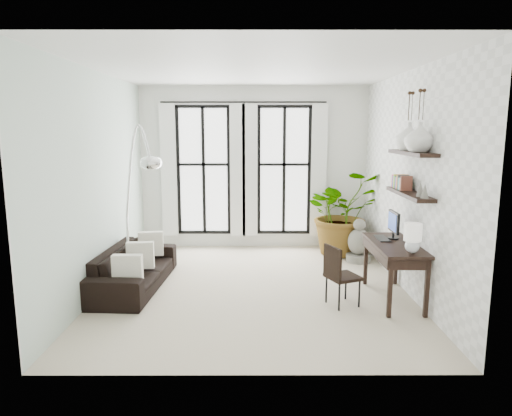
{
  "coord_description": "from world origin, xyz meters",
  "views": [
    {
      "loc": [
        0.02,
        -6.59,
        2.36
      ],
      "look_at": [
        0.04,
        0.3,
        1.17
      ],
      "focal_mm": 32.0,
      "sensor_mm": 36.0,
      "label": 1
    }
  ],
  "objects_px": {
    "sofa": "(134,268)",
    "plant": "(342,212)",
    "desk_chair": "(338,272)",
    "buddha": "(359,244)",
    "arc_lamp": "(140,188)",
    "desk": "(395,249)"
  },
  "relations": [
    {
      "from": "desk_chair",
      "to": "buddha",
      "type": "relative_size",
      "value": 1.06
    },
    {
      "from": "arc_lamp",
      "to": "desk",
      "type": "bearing_deg",
      "value": -9.94
    },
    {
      "from": "buddha",
      "to": "desk",
      "type": "bearing_deg",
      "value": -88.45
    },
    {
      "from": "desk",
      "to": "buddha",
      "type": "xyz_separation_m",
      "value": [
        -0.05,
        1.92,
        -0.42
      ]
    },
    {
      "from": "plant",
      "to": "buddha",
      "type": "xyz_separation_m",
      "value": [
        0.22,
        -0.53,
        -0.48
      ]
    },
    {
      "from": "plant",
      "to": "arc_lamp",
      "type": "relative_size",
      "value": 0.66
    },
    {
      "from": "desk",
      "to": "arc_lamp",
      "type": "relative_size",
      "value": 0.56
    },
    {
      "from": "plant",
      "to": "desk",
      "type": "relative_size",
      "value": 1.18
    },
    {
      "from": "sofa",
      "to": "desk",
      "type": "distance_m",
      "value": 3.81
    },
    {
      "from": "arc_lamp",
      "to": "buddha",
      "type": "bearing_deg",
      "value": 19.84
    },
    {
      "from": "buddha",
      "to": "desk_chair",
      "type": "bearing_deg",
      "value": -109.66
    },
    {
      "from": "desk_chair",
      "to": "arc_lamp",
      "type": "distance_m",
      "value": 3.11
    },
    {
      "from": "plant",
      "to": "arc_lamp",
      "type": "distance_m",
      "value": 3.88
    },
    {
      "from": "desk_chair",
      "to": "sofa",
      "type": "bearing_deg",
      "value": 142.76
    },
    {
      "from": "desk_chair",
      "to": "buddha",
      "type": "height_order",
      "value": "desk_chair"
    },
    {
      "from": "desk",
      "to": "desk_chair",
      "type": "bearing_deg",
      "value": -167.55
    },
    {
      "from": "desk",
      "to": "desk_chair",
      "type": "height_order",
      "value": "desk"
    },
    {
      "from": "plant",
      "to": "desk_chair",
      "type": "xyz_separation_m",
      "value": [
        -0.53,
        -2.63,
        -0.33
      ]
    },
    {
      "from": "desk",
      "to": "arc_lamp",
      "type": "bearing_deg",
      "value": 170.06
    },
    {
      "from": "arc_lamp",
      "to": "sofa",
      "type": "bearing_deg",
      "value": -152.84
    },
    {
      "from": "sofa",
      "to": "plant",
      "type": "bearing_deg",
      "value": -58.05
    },
    {
      "from": "desk_chair",
      "to": "buddha",
      "type": "distance_m",
      "value": 2.24
    }
  ]
}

